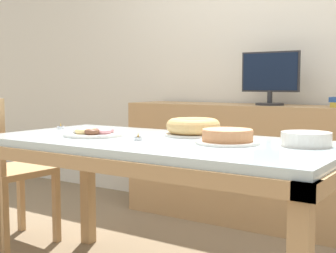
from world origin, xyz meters
name	(u,v)px	position (x,y,z in m)	size (l,w,h in m)	color
wall_back	(284,47)	(0.00, 1.65, 1.30)	(8.00, 0.10, 2.60)	silver
dining_table	(159,159)	(0.00, 0.00, 0.67)	(1.74, 0.84, 0.76)	silver
chair	(2,165)	(-1.19, 0.00, 0.52)	(0.44, 0.44, 0.94)	tan
sideboard	(266,166)	(0.00, 1.35, 0.44)	(2.18, 0.44, 0.87)	tan
computer_monitor	(270,78)	(0.01, 1.35, 1.06)	(0.42, 0.20, 0.38)	#262628
cake_chocolate_round	(227,137)	(0.35, 0.03, 0.79)	(0.28, 0.28, 0.06)	silver
cake_golden_bundt	(193,127)	(0.06, 0.22, 0.80)	(0.29, 0.29, 0.09)	silver
pastry_platter	(94,133)	(-0.36, -0.06, 0.78)	(0.31, 0.31, 0.04)	silver
plate_stack	(306,139)	(0.66, 0.15, 0.79)	(0.21, 0.21, 0.06)	silver
tealight_near_cakes	(138,138)	(-0.05, -0.09, 0.77)	(0.04, 0.04, 0.04)	silver
tealight_left_edge	(248,136)	(0.34, 0.27, 0.77)	(0.04, 0.04, 0.04)	silver
tealight_right_edge	(61,127)	(-0.76, 0.10, 0.77)	(0.04, 0.04, 0.04)	silver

